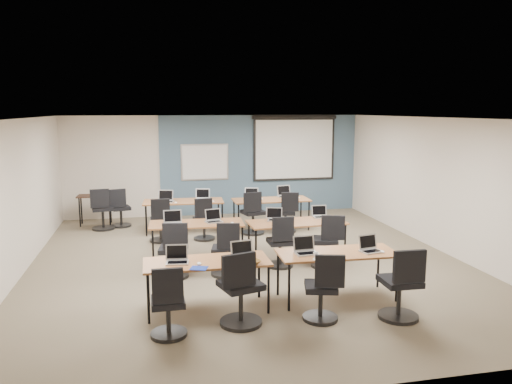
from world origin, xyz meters
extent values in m
cube|color=#6B6354|center=(0.00, 0.00, 0.00)|extent=(8.00, 9.00, 0.02)
cube|color=white|center=(0.00, 0.00, 2.70)|extent=(8.00, 9.00, 0.02)
cube|color=beige|center=(0.00, 4.50, 1.35)|extent=(8.00, 0.04, 2.70)
cube|color=beige|center=(0.00, -4.50, 1.35)|extent=(8.00, 0.04, 2.70)
cube|color=beige|center=(-4.00, 0.00, 1.35)|extent=(0.04, 9.00, 2.70)
cube|color=beige|center=(4.00, 0.00, 1.35)|extent=(0.04, 9.00, 2.70)
cube|color=#3D5977|center=(1.25, 4.47, 1.35)|extent=(5.50, 0.04, 2.70)
cube|color=#B9B9B9|center=(-0.30, 4.43, 1.45)|extent=(1.28, 0.02, 0.98)
cube|color=white|center=(-0.30, 4.42, 1.45)|extent=(1.20, 0.02, 0.90)
cube|color=black|center=(2.20, 4.41, 1.80)|extent=(2.32, 0.03, 1.82)
cube|color=white|center=(2.20, 4.40, 1.76)|extent=(2.20, 0.02, 1.62)
cylinder|color=black|center=(2.20, 4.40, 2.64)|extent=(2.40, 0.10, 0.10)
cube|color=#A16B47|center=(-1.01, -2.11, 0.71)|extent=(1.78, 0.74, 0.03)
cylinder|color=black|center=(-1.84, -2.42, 0.35)|extent=(0.04, 0.04, 0.70)
cylinder|color=black|center=(-0.18, -2.42, 0.35)|extent=(0.04, 0.04, 0.70)
cylinder|color=black|center=(-1.84, -1.80, 0.35)|extent=(0.04, 0.04, 0.70)
cylinder|color=black|center=(-0.18, -1.80, 0.35)|extent=(0.04, 0.04, 0.70)
cube|color=brown|center=(0.97, -2.08, 0.71)|extent=(1.80, 0.75, 0.03)
cylinder|color=black|center=(0.13, -2.40, 0.35)|extent=(0.04, 0.04, 0.70)
cylinder|color=black|center=(1.81, -2.40, 0.35)|extent=(0.04, 0.04, 0.70)
cylinder|color=black|center=(0.13, -1.77, 0.35)|extent=(0.04, 0.04, 0.70)
cylinder|color=black|center=(1.81, -1.77, 0.35)|extent=(0.04, 0.04, 0.70)
cube|color=olive|center=(-0.92, 0.33, 0.71)|extent=(1.77, 0.74, 0.03)
cylinder|color=black|center=(-1.75, 0.02, 0.35)|extent=(0.04, 0.04, 0.70)
cylinder|color=black|center=(-0.10, 0.02, 0.35)|extent=(0.04, 0.04, 0.70)
cylinder|color=black|center=(-1.75, 0.64, 0.35)|extent=(0.04, 0.04, 0.70)
cylinder|color=black|center=(-0.10, 0.64, 0.35)|extent=(0.04, 0.04, 0.70)
cube|color=brown|center=(0.97, 0.04, 0.71)|extent=(1.86, 0.78, 0.03)
cylinder|color=black|center=(0.10, -0.29, 0.35)|extent=(0.04, 0.04, 0.70)
cylinder|color=black|center=(1.84, -0.29, 0.35)|extent=(0.04, 0.04, 0.70)
cylinder|color=black|center=(0.10, 0.36, 0.35)|extent=(0.04, 0.04, 0.70)
cylinder|color=black|center=(1.84, 0.36, 0.35)|extent=(0.04, 0.04, 0.70)
cube|color=#9D6C38|center=(-1.01, 2.71, 0.71)|extent=(1.86, 0.78, 0.03)
cylinder|color=black|center=(-1.88, 2.38, 0.35)|extent=(0.04, 0.04, 0.70)
cylinder|color=black|center=(-0.14, 2.38, 0.35)|extent=(0.04, 0.04, 0.70)
cylinder|color=black|center=(-1.88, 3.03, 0.35)|extent=(0.04, 0.04, 0.70)
cylinder|color=black|center=(-0.14, 3.03, 0.35)|extent=(0.04, 0.04, 0.70)
cube|color=#9D5B2D|center=(1.06, 2.47, 0.71)|extent=(1.82, 0.76, 0.03)
cylinder|color=black|center=(0.21, 2.15, 0.35)|extent=(0.04, 0.04, 0.70)
cylinder|color=black|center=(1.91, 2.15, 0.35)|extent=(0.04, 0.04, 0.70)
cylinder|color=black|center=(0.21, 2.79, 0.35)|extent=(0.04, 0.04, 0.70)
cylinder|color=black|center=(1.91, 2.79, 0.35)|extent=(0.04, 0.04, 0.70)
cube|color=silver|center=(-1.42, -2.14, 0.74)|extent=(0.31, 0.23, 0.02)
cube|color=black|center=(-1.42, -2.16, 0.75)|extent=(0.27, 0.13, 0.00)
cube|color=silver|center=(-1.42, -2.02, 0.86)|extent=(0.31, 0.06, 0.22)
cube|color=black|center=(-1.42, -2.02, 0.86)|extent=(0.27, 0.04, 0.18)
ellipsoid|color=white|center=(-1.13, -2.25, 0.74)|extent=(0.08, 0.11, 0.04)
cylinder|color=black|center=(-1.59, -2.85, 0.03)|extent=(0.47, 0.47, 0.05)
cylinder|color=black|center=(-1.59, -2.85, 0.21)|extent=(0.06, 0.06, 0.42)
cube|color=black|center=(-1.59, -2.85, 0.46)|extent=(0.42, 0.42, 0.08)
cube|color=black|center=(-1.59, -3.04, 0.74)|extent=(0.38, 0.06, 0.44)
cube|color=#A3A3A8|center=(-0.49, -2.19, 0.74)|extent=(0.34, 0.24, 0.02)
cube|color=black|center=(-0.49, -2.21, 0.75)|extent=(0.28, 0.14, 0.00)
cube|color=#A3A3A8|center=(-0.49, -2.05, 0.87)|extent=(0.34, 0.06, 0.23)
cube|color=black|center=(-0.49, -2.06, 0.87)|extent=(0.29, 0.04, 0.19)
ellipsoid|color=white|center=(-0.39, -2.24, 0.74)|extent=(0.09, 0.11, 0.03)
cylinder|color=black|center=(-0.63, -2.69, 0.03)|extent=(0.58, 0.58, 0.05)
cylinder|color=black|center=(-0.63, -2.69, 0.25)|extent=(0.06, 0.06, 0.51)
cube|color=black|center=(-0.63, -2.69, 0.55)|extent=(0.51, 0.51, 0.08)
cube|color=black|center=(-0.69, -2.92, 0.83)|extent=(0.47, 0.06, 0.44)
cube|color=#AEAEAF|center=(0.48, -2.09, 0.74)|extent=(0.33, 0.24, 0.02)
cube|color=black|center=(0.48, -2.11, 0.75)|extent=(0.28, 0.14, 0.00)
cube|color=#AEAEAF|center=(0.48, -1.96, 0.87)|extent=(0.33, 0.06, 0.23)
cube|color=black|center=(0.48, -1.97, 0.87)|extent=(0.29, 0.04, 0.19)
ellipsoid|color=white|center=(0.85, -2.35, 0.74)|extent=(0.08, 0.10, 0.03)
cylinder|color=black|center=(0.47, -2.78, 0.03)|extent=(0.49, 0.49, 0.05)
cylinder|color=black|center=(0.47, -2.78, 0.22)|extent=(0.06, 0.06, 0.43)
cube|color=black|center=(0.47, -2.78, 0.47)|extent=(0.43, 0.43, 0.08)
cube|color=black|center=(0.52, -2.97, 0.75)|extent=(0.39, 0.06, 0.44)
cube|color=silver|center=(1.47, -2.19, 0.74)|extent=(0.31, 0.23, 0.02)
cube|color=black|center=(1.47, -2.21, 0.75)|extent=(0.27, 0.13, 0.00)
cube|color=silver|center=(1.47, -2.07, 0.86)|extent=(0.31, 0.06, 0.22)
cube|color=black|center=(1.47, -2.08, 0.86)|extent=(0.28, 0.04, 0.18)
ellipsoid|color=white|center=(1.63, -2.25, 0.74)|extent=(0.09, 0.12, 0.04)
cylinder|color=black|center=(1.55, -2.96, 0.03)|extent=(0.56, 0.56, 0.05)
cylinder|color=black|center=(1.55, -2.96, 0.25)|extent=(0.06, 0.06, 0.49)
cube|color=black|center=(1.55, -2.96, 0.53)|extent=(0.49, 0.49, 0.08)
cube|color=black|center=(1.55, -3.18, 0.81)|extent=(0.45, 0.06, 0.44)
cube|color=silver|center=(-1.37, 0.25, 0.74)|extent=(0.34, 0.25, 0.02)
cube|color=black|center=(-1.37, 0.23, 0.75)|extent=(0.29, 0.15, 0.00)
cube|color=silver|center=(-1.37, 0.38, 0.87)|extent=(0.34, 0.06, 0.24)
cube|color=black|center=(-1.37, 0.37, 0.87)|extent=(0.30, 0.04, 0.19)
ellipsoid|color=white|center=(-1.27, 0.03, 0.74)|extent=(0.06, 0.09, 0.03)
cylinder|color=black|center=(-1.42, -0.58, 0.03)|extent=(0.52, 0.52, 0.05)
cylinder|color=black|center=(-1.42, -0.58, 0.23)|extent=(0.06, 0.06, 0.46)
cube|color=black|center=(-1.42, -0.58, 0.50)|extent=(0.46, 0.46, 0.08)
cube|color=black|center=(-1.38, -0.78, 0.78)|extent=(0.42, 0.06, 0.44)
cube|color=silver|center=(-0.60, 0.30, 0.74)|extent=(0.31, 0.23, 0.02)
cube|color=black|center=(-0.60, 0.28, 0.75)|extent=(0.27, 0.13, 0.00)
cube|color=silver|center=(-0.60, 0.42, 0.86)|extent=(0.31, 0.06, 0.22)
cube|color=black|center=(-0.60, 0.41, 0.86)|extent=(0.28, 0.04, 0.18)
ellipsoid|color=white|center=(-0.27, 0.12, 0.74)|extent=(0.06, 0.10, 0.03)
cylinder|color=black|center=(-0.54, -0.65, 0.03)|extent=(0.48, 0.48, 0.05)
cylinder|color=black|center=(-0.54, -0.65, 0.21)|extent=(0.06, 0.06, 0.43)
cube|color=black|center=(-0.54, -0.65, 0.47)|extent=(0.43, 0.43, 0.08)
cube|color=black|center=(-0.50, -0.84, 0.75)|extent=(0.39, 0.06, 0.44)
cube|color=#B3B2BE|center=(0.59, 0.18, 0.74)|extent=(0.32, 0.23, 0.02)
cube|color=black|center=(0.59, 0.16, 0.75)|extent=(0.27, 0.13, 0.00)
cube|color=#B3B2BE|center=(0.59, 0.31, 0.86)|extent=(0.32, 0.06, 0.22)
cube|color=black|center=(0.59, 0.30, 0.86)|extent=(0.28, 0.04, 0.18)
ellipsoid|color=white|center=(0.74, 0.14, 0.74)|extent=(0.09, 0.11, 0.04)
cylinder|color=black|center=(0.53, -0.39, 0.03)|extent=(0.49, 0.49, 0.05)
cylinder|color=black|center=(0.53, -0.39, 0.22)|extent=(0.06, 0.06, 0.43)
cube|color=black|center=(0.53, -0.39, 0.47)|extent=(0.43, 0.43, 0.08)
cube|color=black|center=(0.53, -0.59, 0.75)|extent=(0.39, 0.06, 0.44)
cube|color=silver|center=(1.54, 0.26, 0.74)|extent=(0.30, 0.22, 0.02)
cube|color=black|center=(1.54, 0.24, 0.75)|extent=(0.26, 0.13, 0.00)
cube|color=silver|center=(1.54, 0.38, 0.86)|extent=(0.30, 0.06, 0.21)
cube|color=black|center=(1.54, 0.37, 0.86)|extent=(0.27, 0.04, 0.17)
ellipsoid|color=white|center=(1.74, 0.13, 0.74)|extent=(0.08, 0.11, 0.04)
cylinder|color=black|center=(1.33, -0.57, 0.03)|extent=(0.52, 0.52, 0.05)
cylinder|color=black|center=(1.33, -0.57, 0.23)|extent=(0.06, 0.06, 0.46)
cube|color=black|center=(1.33, -0.57, 0.50)|extent=(0.46, 0.46, 0.08)
cube|color=black|center=(1.40, -0.77, 0.78)|extent=(0.42, 0.06, 0.44)
cube|color=silver|center=(-1.41, 2.62, 0.74)|extent=(0.35, 0.26, 0.02)
cube|color=black|center=(-1.41, 2.60, 0.75)|extent=(0.30, 0.15, 0.00)
cube|color=silver|center=(-1.41, 2.76, 0.88)|extent=(0.35, 0.07, 0.24)
cube|color=black|center=(-1.41, 2.75, 0.88)|extent=(0.31, 0.05, 0.20)
ellipsoid|color=white|center=(-1.20, 2.44, 0.74)|extent=(0.07, 0.10, 0.03)
cylinder|color=black|center=(-1.57, 1.87, 0.03)|extent=(0.50, 0.50, 0.05)
cylinder|color=black|center=(-1.57, 1.87, 0.22)|extent=(0.06, 0.06, 0.44)
cube|color=black|center=(-1.57, 1.87, 0.48)|extent=(0.44, 0.44, 0.08)
cube|color=black|center=(-1.57, 1.67, 0.76)|extent=(0.40, 0.06, 0.44)
cube|color=#A8A8AB|center=(-0.53, 2.72, 0.74)|extent=(0.33, 0.24, 0.02)
cube|color=black|center=(-0.53, 2.70, 0.75)|extent=(0.28, 0.14, 0.00)
cube|color=#A8A8AB|center=(-0.53, 2.85, 0.87)|extent=(0.33, 0.06, 0.23)
cube|color=black|center=(-0.53, 2.84, 0.87)|extent=(0.29, 0.04, 0.19)
ellipsoid|color=white|center=(-0.34, 2.44, 0.74)|extent=(0.08, 0.11, 0.03)
cylinder|color=black|center=(-0.62, 1.82, 0.03)|extent=(0.47, 0.47, 0.05)
cylinder|color=black|center=(-0.62, 1.82, 0.21)|extent=(0.06, 0.06, 0.42)
cube|color=black|center=(-0.62, 1.82, 0.46)|extent=(0.42, 0.42, 0.08)
cube|color=black|center=(-0.65, 1.63, 0.74)|extent=(0.38, 0.06, 0.44)
cube|color=silver|center=(0.65, 2.63, 0.74)|extent=(0.33, 0.24, 0.02)
cube|color=black|center=(0.65, 2.61, 0.75)|extent=(0.28, 0.14, 0.00)
cube|color=silver|center=(0.65, 2.76, 0.87)|extent=(0.33, 0.06, 0.23)
cube|color=black|center=(0.65, 2.75, 0.87)|extent=(0.29, 0.04, 0.19)
ellipsoid|color=white|center=(0.84, 2.50, 0.74)|extent=(0.07, 0.10, 0.03)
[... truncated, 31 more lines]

